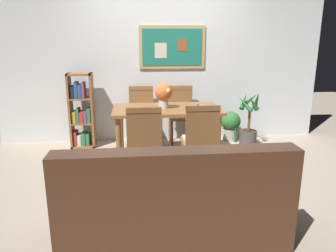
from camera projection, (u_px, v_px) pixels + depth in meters
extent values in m
plane|color=tan|center=(172.00, 171.00, 4.05)|extent=(12.00, 12.00, 0.00)
cube|color=silver|center=(162.00, 60.00, 5.13)|extent=(5.20, 0.10, 2.60)
cube|color=tan|center=(172.00, 47.00, 5.04)|extent=(1.04, 0.02, 0.66)
cube|color=#1E7260|center=(172.00, 47.00, 5.02)|extent=(0.94, 0.01, 0.56)
cube|color=beige|center=(161.00, 51.00, 5.01)|extent=(0.19, 0.00, 0.23)
cube|color=brown|center=(182.00, 45.00, 5.02)|extent=(0.16, 0.00, 0.19)
cube|color=brown|center=(167.00, 109.00, 4.31)|extent=(1.44, 0.81, 0.04)
cylinder|color=brown|center=(119.00, 144.00, 4.03)|extent=(0.07, 0.07, 0.68)
cylinder|color=brown|center=(218.00, 141.00, 4.15)|extent=(0.07, 0.07, 0.68)
cylinder|color=brown|center=(121.00, 130.00, 4.65)|extent=(0.07, 0.07, 0.68)
cylinder|color=brown|center=(207.00, 128.00, 4.78)|extent=(0.07, 0.07, 0.68)
cube|color=brown|center=(199.00, 142.00, 3.79)|extent=(0.40, 0.40, 0.03)
cube|color=beige|center=(199.00, 140.00, 3.79)|extent=(0.36, 0.36, 0.03)
cylinder|color=brown|center=(187.00, 165.00, 3.67)|extent=(0.04, 0.04, 0.42)
cylinder|color=brown|center=(216.00, 164.00, 3.70)|extent=(0.04, 0.04, 0.42)
cylinder|color=brown|center=(182.00, 155.00, 4.00)|extent=(0.04, 0.04, 0.42)
cylinder|color=brown|center=(209.00, 154.00, 4.03)|extent=(0.04, 0.04, 0.42)
cube|color=brown|center=(203.00, 126.00, 3.56)|extent=(0.38, 0.04, 0.46)
cube|color=brown|center=(203.00, 108.00, 3.51)|extent=(0.38, 0.05, 0.06)
cube|color=brown|center=(142.00, 118.00, 4.96)|extent=(0.40, 0.40, 0.03)
cube|color=beige|center=(142.00, 116.00, 4.95)|extent=(0.36, 0.36, 0.03)
cylinder|color=brown|center=(152.00, 129.00, 5.20)|extent=(0.04, 0.04, 0.42)
cylinder|color=brown|center=(131.00, 130.00, 5.16)|extent=(0.04, 0.04, 0.42)
cylinder|color=brown|center=(153.00, 135.00, 4.87)|extent=(0.04, 0.04, 0.42)
cylinder|color=brown|center=(131.00, 135.00, 4.84)|extent=(0.04, 0.04, 0.42)
cube|color=brown|center=(141.00, 101.00, 5.07)|extent=(0.38, 0.04, 0.46)
cube|color=brown|center=(141.00, 88.00, 5.02)|extent=(0.38, 0.05, 0.06)
cube|color=brown|center=(182.00, 117.00, 5.01)|extent=(0.40, 0.40, 0.03)
cube|color=beige|center=(182.00, 116.00, 5.00)|extent=(0.36, 0.36, 0.03)
cylinder|color=brown|center=(190.00, 128.00, 5.24)|extent=(0.04, 0.04, 0.42)
cylinder|color=brown|center=(170.00, 129.00, 5.21)|extent=(0.04, 0.04, 0.42)
cylinder|color=brown|center=(194.00, 134.00, 4.92)|extent=(0.04, 0.04, 0.42)
cylinder|color=brown|center=(172.00, 135.00, 4.88)|extent=(0.04, 0.04, 0.42)
cube|color=brown|center=(180.00, 100.00, 5.12)|extent=(0.38, 0.04, 0.46)
cube|color=brown|center=(180.00, 88.00, 5.06)|extent=(0.38, 0.05, 0.06)
cube|color=brown|center=(144.00, 144.00, 3.70)|extent=(0.40, 0.40, 0.03)
cube|color=beige|center=(144.00, 142.00, 3.69)|extent=(0.36, 0.36, 0.03)
cylinder|color=brown|center=(130.00, 169.00, 3.57)|extent=(0.04, 0.04, 0.42)
cylinder|color=brown|center=(160.00, 168.00, 3.61)|extent=(0.04, 0.04, 0.42)
cylinder|color=brown|center=(130.00, 158.00, 3.90)|extent=(0.04, 0.04, 0.42)
cylinder|color=brown|center=(158.00, 157.00, 3.93)|extent=(0.04, 0.04, 0.42)
cube|color=brown|center=(144.00, 128.00, 3.46)|extent=(0.38, 0.04, 0.46)
cube|color=brown|center=(144.00, 110.00, 3.41)|extent=(0.38, 0.05, 0.06)
cube|color=#472819|center=(172.00, 209.00, 2.74)|extent=(1.80, 0.84, 0.40)
cube|color=#472819|center=(177.00, 179.00, 2.33)|extent=(1.80, 0.20, 0.44)
cube|color=#472819|center=(72.00, 179.00, 2.59)|extent=(0.18, 0.80, 0.22)
cube|color=#472819|center=(266.00, 171.00, 2.74)|extent=(0.18, 0.80, 0.22)
cube|color=#B78C33|center=(116.00, 181.00, 2.44)|extent=(0.32, 0.16, 0.33)
cube|color=#334C72|center=(174.00, 179.00, 2.48)|extent=(0.32, 0.16, 0.33)
cube|color=brown|center=(71.00, 111.00, 4.87)|extent=(0.03, 0.28, 1.13)
cube|color=brown|center=(93.00, 110.00, 4.90)|extent=(0.03, 0.28, 1.13)
cube|color=brown|center=(84.00, 145.00, 5.02)|extent=(0.36, 0.28, 0.03)
cube|color=brown|center=(79.00, 74.00, 4.74)|extent=(0.36, 0.28, 0.03)
cube|color=brown|center=(83.00, 123.00, 4.93)|extent=(0.30, 0.28, 0.02)
cube|color=brown|center=(81.00, 98.00, 4.83)|extent=(0.30, 0.28, 0.02)
cube|color=#B2332D|center=(76.00, 138.00, 4.98)|extent=(0.04, 0.22, 0.22)
cube|color=beige|center=(80.00, 139.00, 4.99)|extent=(0.05, 0.22, 0.16)
cube|color=#337247|center=(84.00, 138.00, 5.00)|extent=(0.06, 0.22, 0.19)
cube|color=#337247|center=(88.00, 138.00, 5.00)|extent=(0.05, 0.22, 0.18)
cube|color=gold|center=(75.00, 117.00, 4.89)|extent=(0.05, 0.22, 0.18)
cube|color=#337247|center=(78.00, 115.00, 4.89)|extent=(0.04, 0.22, 0.22)
cube|color=#B2332D|center=(82.00, 117.00, 4.91)|extent=(0.06, 0.22, 0.17)
cube|color=#7F3F72|center=(86.00, 116.00, 4.91)|extent=(0.04, 0.22, 0.18)
cube|color=#337247|center=(89.00, 115.00, 4.91)|extent=(0.05, 0.22, 0.22)
cube|color=black|center=(73.00, 92.00, 4.80)|extent=(0.05, 0.22, 0.18)
cube|color=#2D4C8C|center=(77.00, 90.00, 4.79)|extent=(0.05, 0.22, 0.24)
cube|color=#2D4C8C|center=(80.00, 91.00, 4.81)|extent=(0.05, 0.22, 0.20)
cube|color=#7F3F72|center=(84.00, 90.00, 4.81)|extent=(0.04, 0.22, 0.23)
cylinder|color=#B2ADA3|center=(230.00, 134.00, 5.31)|extent=(0.24, 0.24, 0.19)
cylinder|color=#332319|center=(230.00, 129.00, 5.29)|extent=(0.21, 0.21, 0.02)
sphere|color=#2D6B33|center=(231.00, 121.00, 5.25)|extent=(0.32, 0.32, 0.32)
cylinder|color=#2D6B33|center=(235.00, 135.00, 5.18)|extent=(0.03, 0.03, 0.23)
cylinder|color=#2D6B33|center=(235.00, 132.00, 5.39)|extent=(0.03, 0.03, 0.22)
cylinder|color=#4C4742|center=(248.00, 138.00, 4.99)|extent=(0.26, 0.26, 0.25)
cylinder|color=#332319|center=(248.00, 131.00, 4.96)|extent=(0.23, 0.23, 0.02)
cylinder|color=brown|center=(249.00, 120.00, 4.92)|extent=(0.04, 0.04, 0.34)
cone|color=#235B2D|center=(257.00, 100.00, 4.84)|extent=(0.09, 0.23, 0.30)
cone|color=#235B2D|center=(249.00, 100.00, 4.98)|extent=(0.29, 0.15, 0.27)
cone|color=#235B2D|center=(244.00, 101.00, 4.90)|extent=(0.21, 0.23, 0.26)
cone|color=#235B2D|center=(245.00, 104.00, 4.76)|extent=(0.23, 0.27, 0.24)
cone|color=#235B2D|center=(253.00, 104.00, 4.77)|extent=(0.21, 0.12, 0.24)
cylinder|color=beige|center=(164.00, 103.00, 4.26)|extent=(0.13, 0.13, 0.14)
sphere|color=#D86633|center=(163.00, 92.00, 4.22)|extent=(0.23, 0.23, 0.23)
sphere|color=pink|center=(160.00, 90.00, 4.29)|extent=(0.07, 0.07, 0.07)
sphere|color=#EACC4C|center=(168.00, 91.00, 4.15)|extent=(0.07, 0.07, 0.07)
sphere|color=#D86633|center=(170.00, 90.00, 4.25)|extent=(0.06, 0.06, 0.06)
cube|color=black|center=(202.00, 106.00, 4.38)|extent=(0.11, 0.16, 0.02)
cube|color=gray|center=(202.00, 105.00, 4.38)|extent=(0.08, 0.10, 0.00)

